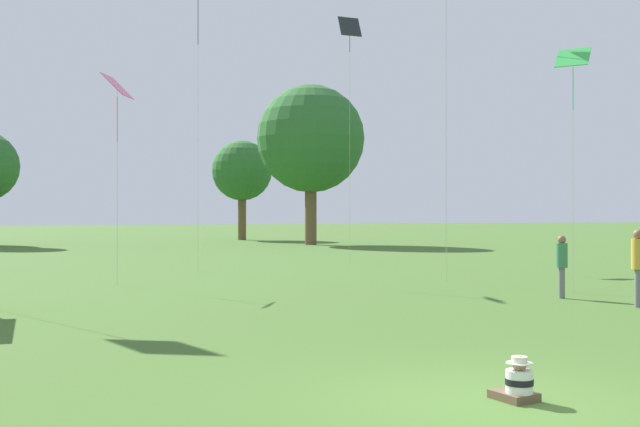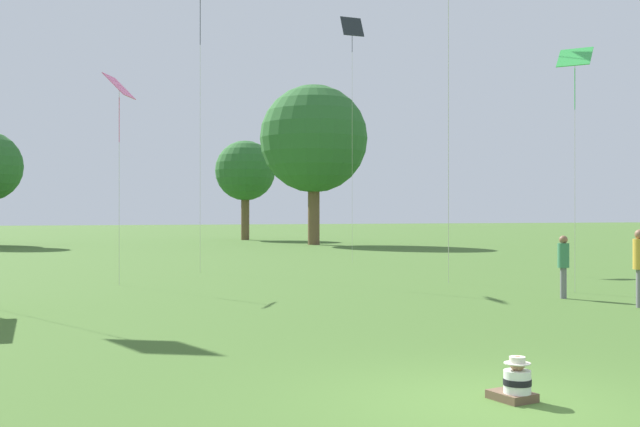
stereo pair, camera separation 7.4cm
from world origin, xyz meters
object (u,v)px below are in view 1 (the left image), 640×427
(kite_1, at_px, (573,64))
(distant_tree_3, at_px, (242,171))
(kite_9, at_px, (117,91))
(distant_tree_2, at_px, (311,139))
(person_standing_1, at_px, (638,260))
(person_standing_2, at_px, (562,260))
(seated_toddler, at_px, (518,383))
(kite_5, at_px, (350,34))

(kite_1, relative_size, distant_tree_3, 0.81)
(kite_9, distance_m, distant_tree_2, 31.53)
(person_standing_1, distance_m, kite_1, 6.34)
(person_standing_2, height_order, kite_9, kite_9)
(seated_toddler, bearing_deg, kite_1, 38.58)
(person_standing_2, bearing_deg, kite_5, -142.16)
(seated_toddler, bearing_deg, person_standing_1, 29.56)
(kite_1, bearing_deg, kite_9, -115.52)
(kite_1, distance_m, distant_tree_3, 45.30)
(kite_5, bearing_deg, distant_tree_2, 119.00)
(kite_9, distance_m, distant_tree_3, 41.04)
(kite_5, bearing_deg, distant_tree_3, 128.20)
(person_standing_2, xyz_separation_m, kite_5, (0.86, 15.31, 9.44))
(person_standing_1, relative_size, kite_1, 0.27)
(person_standing_1, relative_size, distant_tree_2, 0.16)
(person_standing_1, height_order, person_standing_2, person_standing_1)
(kite_5, relative_size, distant_tree_2, 0.97)
(seated_toddler, xyz_separation_m, distant_tree_3, (12.51, 54.69, 5.69))
(person_standing_1, relative_size, kite_5, 0.16)
(kite_5, distance_m, distant_tree_2, 20.37)
(seated_toddler, relative_size, person_standing_2, 0.33)
(kite_9, xyz_separation_m, distant_tree_3, (15.08, 38.17, -0.13))
(person_standing_1, height_order, kite_1, kite_1)
(kite_1, relative_size, kite_5, 0.62)
(person_standing_1, xyz_separation_m, distant_tree_3, (4.37, 48.47, 4.78))
(person_standing_2, relative_size, distant_tree_3, 0.19)
(kite_5, bearing_deg, kite_1, -42.83)
(kite_5, bearing_deg, person_standing_2, -47.86)
(seated_toddler, distance_m, kite_9, 17.71)
(kite_5, xyz_separation_m, kite_9, (-11.19, -7.22, -4.41))
(person_standing_2, xyz_separation_m, distant_tree_3, (4.76, 46.25, 4.91))
(kite_1, bearing_deg, distant_tree_3, -178.88)
(distant_tree_3, bearing_deg, person_standing_2, -95.87)
(kite_9, relative_size, distant_tree_2, 0.56)
(kite_5, relative_size, distant_tree_3, 1.31)
(person_standing_2, distance_m, kite_1, 5.71)
(kite_9, bearing_deg, kite_1, -47.02)
(kite_9, height_order, distant_tree_2, distant_tree_2)
(kite_9, xyz_separation_m, distant_tree_2, (16.88, 26.58, 1.61))
(person_standing_2, bearing_deg, seated_toddler, -1.49)
(person_standing_1, xyz_separation_m, kite_9, (-10.71, 10.30, 4.91))
(distant_tree_3, bearing_deg, kite_9, -111.56)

